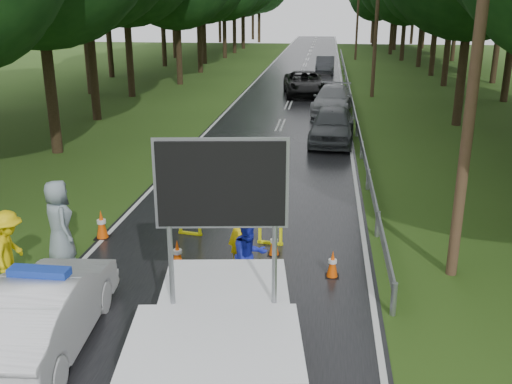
% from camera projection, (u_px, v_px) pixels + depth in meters
% --- Properties ---
extents(ground, '(160.00, 160.00, 0.00)m').
position_uv_depth(ground, '(208.00, 303.00, 11.62)').
color(ground, '#264313').
rests_on(ground, ground).
extents(road, '(7.00, 140.00, 0.02)m').
position_uv_depth(road, '(294.00, 91.00, 39.88)').
color(road, black).
rests_on(road, ground).
extents(guardrail, '(0.12, 60.06, 0.70)m').
position_uv_depth(guardrail, '(348.00, 84.00, 38.97)').
color(guardrail, gray).
rests_on(guardrail, ground).
extents(utility_pole_near, '(1.40, 0.24, 10.00)m').
position_uv_depth(utility_pole_near, '(478.00, 43.00, 11.31)').
color(utility_pole_near, '#473421').
rests_on(utility_pole_near, ground).
extents(utility_pole_mid, '(1.40, 0.24, 10.00)m').
position_uv_depth(utility_pole_mid, '(377.00, 16.00, 35.80)').
color(utility_pole_mid, '#473421').
rests_on(utility_pole_mid, ground).
extents(utility_pole_far, '(1.40, 0.24, 10.00)m').
position_uv_depth(utility_pole_far, '(358.00, 11.00, 60.29)').
color(utility_pole_far, '#473421').
rests_on(utility_pole_far, ground).
extents(police_sedan, '(1.85, 4.34, 1.53)m').
position_uv_depth(police_sedan, '(45.00, 312.00, 9.94)').
color(police_sedan, white).
rests_on(police_sedan, ground).
extents(work_truck, '(2.79, 5.14, 3.91)m').
position_uv_depth(work_truck, '(220.00, 359.00, 8.03)').
color(work_truck, gray).
rests_on(work_truck, ground).
extents(barrier, '(2.81, 0.53, 1.18)m').
position_uv_depth(barrier, '(229.00, 208.00, 14.46)').
color(barrier, '#FFFB0D').
rests_on(barrier, ground).
extents(officer, '(0.70, 0.67, 1.62)m').
position_uv_depth(officer, '(239.00, 231.00, 13.21)').
color(officer, yellow).
rests_on(officer, ground).
extents(civilian, '(1.05, 1.02, 1.70)m').
position_uv_depth(civilian, '(249.00, 257.00, 11.73)').
color(civilian, '#1C27B7').
rests_on(civilian, ground).
extents(bystander_left, '(0.91, 1.29, 1.81)m').
position_uv_depth(bystander_left, '(10.00, 252.00, 11.82)').
color(bystander_left, yellow).
rests_on(bystander_left, ground).
extents(bystander_right, '(1.11, 1.16, 2.00)m').
position_uv_depth(bystander_right, '(59.00, 222.00, 13.21)').
color(bystander_right, gray).
rests_on(bystander_right, ground).
extents(queue_car_first, '(2.12, 4.71, 1.57)m').
position_uv_depth(queue_car_first, '(332.00, 125.00, 24.77)').
color(queue_car_first, '#404448').
rests_on(queue_car_first, ground).
extents(queue_car_second, '(2.50, 5.16, 1.45)m').
position_uv_depth(queue_car_second, '(332.00, 99.00, 31.82)').
color(queue_car_second, gray).
rests_on(queue_car_second, ground).
extents(queue_car_third, '(3.32, 5.96, 1.58)m').
position_uv_depth(queue_car_third, '(305.00, 83.00, 37.66)').
color(queue_car_third, black).
rests_on(queue_car_third, ground).
extents(queue_car_fourth, '(1.62, 4.44, 1.46)m').
position_uv_depth(queue_car_fourth, '(325.00, 65.00, 49.68)').
color(queue_car_fourth, '#404147').
rests_on(queue_car_fourth, ground).
extents(cone_center, '(0.34, 0.34, 0.72)m').
position_uv_depth(cone_center, '(177.00, 255.00, 13.04)').
color(cone_center, black).
rests_on(cone_center, ground).
extents(cone_far, '(0.30, 0.30, 0.63)m').
position_uv_depth(cone_far, '(274.00, 244.00, 13.75)').
color(cone_far, black).
rests_on(cone_far, ground).
extents(cone_left_mid, '(0.37, 0.37, 0.78)m').
position_uv_depth(cone_left_mid, '(102.00, 225.00, 14.72)').
color(cone_left_mid, black).
rests_on(cone_left_mid, ground).
extents(cone_right, '(0.31, 0.31, 0.65)m').
position_uv_depth(cone_right, '(332.00, 264.00, 12.64)').
color(cone_right, black).
rests_on(cone_right, ground).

